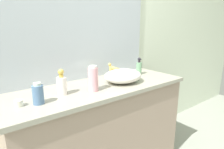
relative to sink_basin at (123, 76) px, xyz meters
The scene contains 10 objects.
bathroom_wall_rear 0.56m from the sink_basin, 115.03° to the left, with size 6.00×0.06×2.60m, color silver.
vanity_counter 0.52m from the sink_basin, 169.26° to the left, with size 1.52×0.55×0.84m.
wall_mirror_panel 0.63m from the sink_basin, 123.52° to the left, with size 1.42×0.01×1.13m, color #B2BCC6.
sink_basin is the anchor object (origin of this frame).
faucet 0.15m from the sink_basin, 90.00° to the left, with size 0.03×0.14×0.14m.
soap_dispenser 0.54m from the sink_basin, behind, with size 0.07×0.07×0.19m.
lotion_bottle 0.33m from the sink_basin, behind, with size 0.08×0.08×0.19m.
perfume_bottle 0.73m from the sink_basin, behind, with size 0.07×0.07×0.14m.
spray_can 0.33m from the sink_basin, 20.02° to the left, with size 0.05×0.05×0.17m.
candle_jar 0.83m from the sink_basin, behind, with size 0.05×0.05×0.04m, color silver.
Camera 1 is at (-0.87, -0.81, 1.31)m, focal length 30.36 mm.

